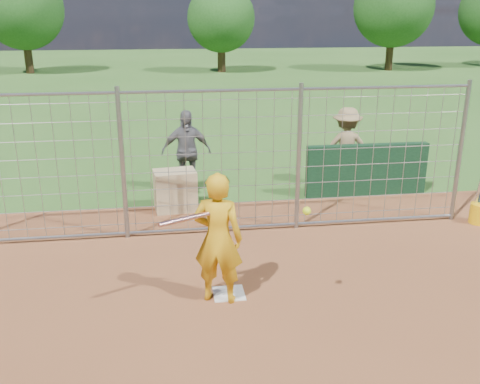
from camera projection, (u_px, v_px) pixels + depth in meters
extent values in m
plane|color=#2D591E|center=(227.00, 287.00, 7.61)|extent=(100.00, 100.00, 0.00)
cube|color=silver|center=(229.00, 294.00, 7.42)|extent=(0.43, 0.43, 0.02)
cube|color=#11381E|center=(367.00, 170.00, 11.26)|extent=(2.60, 0.20, 1.10)
imported|color=gold|center=(218.00, 239.00, 7.00)|extent=(0.76, 0.62, 1.81)
imported|color=slate|center=(186.00, 152.00, 11.33)|extent=(1.07, 0.49, 1.79)
imported|color=#8F774E|center=(346.00, 147.00, 11.76)|extent=(1.22, 0.82, 1.76)
cube|color=tan|center=(175.00, 190.00, 10.45)|extent=(0.86, 0.64, 0.80)
cylinder|color=silver|center=(190.00, 218.00, 6.66)|extent=(0.80, 0.43, 0.06)
sphere|color=#DFFE1A|center=(307.00, 211.00, 6.48)|extent=(0.10, 0.10, 0.10)
cylinder|color=yellow|center=(479.00, 214.00, 9.84)|extent=(0.34, 0.34, 0.38)
cylinder|color=silver|center=(478.00, 194.00, 9.77)|extent=(0.07, 0.18, 0.85)
cylinder|color=gray|center=(123.00, 165.00, 8.86)|extent=(0.08, 0.08, 2.60)
cylinder|color=gray|center=(299.00, 159.00, 9.26)|extent=(0.08, 0.08, 2.60)
cylinder|color=gray|center=(460.00, 153.00, 9.67)|extent=(0.08, 0.08, 2.60)
cylinder|color=gray|center=(211.00, 91.00, 8.68)|extent=(9.00, 0.05, 0.05)
cylinder|color=gray|center=(214.00, 228.00, 9.46)|extent=(9.00, 0.05, 0.05)
cube|color=gray|center=(213.00, 165.00, 9.08)|extent=(9.00, 0.02, 2.50)
cylinder|color=#3F2B19|center=(28.00, 53.00, 33.18)|extent=(0.50, 0.50, 2.52)
sphere|color=#26561E|center=(22.00, 9.00, 32.34)|extent=(4.90, 4.90, 4.90)
cylinder|color=#3F2B19|center=(222.00, 55.00, 33.90)|extent=(0.50, 0.50, 2.16)
sphere|color=#26561E|center=(221.00, 18.00, 33.19)|extent=(4.20, 4.20, 4.20)
cylinder|color=#3F2B19|center=(390.00, 50.00, 34.84)|extent=(0.50, 0.50, 2.59)
sphere|color=#26561E|center=(394.00, 7.00, 33.98)|extent=(5.04, 5.04, 5.04)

